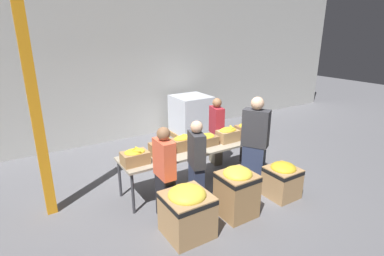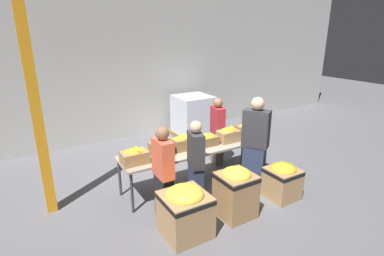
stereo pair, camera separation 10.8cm
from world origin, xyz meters
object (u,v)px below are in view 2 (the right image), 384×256
object	(u,v)px
volunteer_1	(196,164)
donation_bin_1	(236,191)
banana_box_0	(134,156)
volunteer_2	(255,144)
banana_box_4	(228,134)
donation_bin_0	(185,210)
volunteer_0	(217,132)
pallet_stack_0	(193,117)
banana_box_3	(206,139)
support_pillar	(33,94)
donation_bin_2	(282,180)
sorting_table	(196,150)
banana_box_5	(248,130)
banana_box_2	(184,142)
banana_box_1	(161,147)
volunteer_3	(163,174)

from	to	relation	value
volunteer_1	donation_bin_1	distance (m)	0.80
banana_box_0	volunteer_2	world-z (taller)	volunteer_2
banana_box_4	donation_bin_0	bearing A→B (deg)	-144.80
volunteer_0	donation_bin_1	size ratio (longest dim) A/B	1.81
volunteer_2	pallet_stack_0	world-z (taller)	volunteer_2
banana_box_3	support_pillar	bearing A→B (deg)	171.35
donation_bin_2	pallet_stack_0	distance (m)	3.72
sorting_table	donation_bin_1	distance (m)	1.28
banana_box_5	volunteer_0	bearing A→B (deg)	122.16
pallet_stack_0	donation_bin_2	bearing A→B (deg)	-95.63
sorting_table	banana_box_2	bearing A→B (deg)	169.55
banana_box_2	donation_bin_2	world-z (taller)	banana_box_2
volunteer_0	donation_bin_2	bearing A→B (deg)	17.77
banana_box_1	banana_box_5	xyz separation A→B (m)	(2.00, -0.03, -0.01)
banana_box_0	banana_box_5	size ratio (longest dim) A/B	1.00
banana_box_3	donation_bin_0	distance (m)	1.80
banana_box_5	donation_bin_2	xyz separation A→B (m)	(-0.22, -1.24, -0.56)
banana_box_0	volunteer_1	size ratio (longest dim) A/B	0.29
banana_box_1	banana_box_4	size ratio (longest dim) A/B	0.91
sorting_table	volunteer_0	distance (m)	1.07
volunteer_0	donation_bin_0	size ratio (longest dim) A/B	1.95
banana_box_3	donation_bin_1	world-z (taller)	banana_box_3
banana_box_3	pallet_stack_0	xyz separation A→B (m)	(1.18, 2.42, -0.30)
banana_box_2	volunteer_1	bearing A→B (deg)	-101.74
volunteer_0	banana_box_0	bearing A→B (deg)	-60.11
donation_bin_2	banana_box_1	bearing A→B (deg)	144.60
banana_box_3	volunteer_2	bearing A→B (deg)	-48.04
banana_box_4	banana_box_1	bearing A→B (deg)	177.01
banana_box_1	banana_box_3	size ratio (longest dim) A/B	0.89
volunteer_2	donation_bin_0	world-z (taller)	volunteer_2
banana_box_4	banana_box_2	bearing A→B (deg)	173.75
banana_box_3	banana_box_5	world-z (taller)	banana_box_5
banana_box_1	banana_box_3	distance (m)	0.96
banana_box_3	volunteer_0	world-z (taller)	volunteer_0
volunteer_1	pallet_stack_0	xyz separation A→B (m)	(1.80, 3.06, -0.18)
volunteer_0	volunteer_1	distance (m)	1.75
banana_box_2	volunteer_1	distance (m)	0.69
banana_box_4	support_pillar	bearing A→B (deg)	171.23
donation_bin_2	pallet_stack_0	bearing A→B (deg)	84.37
banana_box_0	volunteer_1	world-z (taller)	volunteer_1
banana_box_0	banana_box_3	distance (m)	1.50
volunteer_3	pallet_stack_0	world-z (taller)	volunteer_3
banana_box_5	pallet_stack_0	distance (m)	2.48
volunteer_3	donation_bin_0	distance (m)	0.66
banana_box_4	volunteer_0	distance (m)	0.68
banana_box_4	banana_box_0	bearing A→B (deg)	-179.47
donation_bin_2	volunteer_0	bearing A→B (deg)	94.51
volunteer_2	pallet_stack_0	bearing A→B (deg)	-41.47
donation_bin_0	pallet_stack_0	bearing A→B (deg)	57.26
banana_box_3	donation_bin_2	xyz separation A→B (m)	(0.82, -1.27, -0.52)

